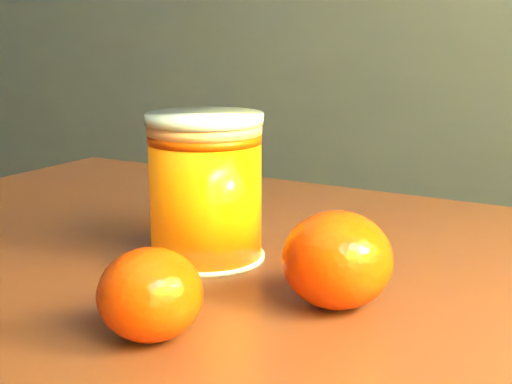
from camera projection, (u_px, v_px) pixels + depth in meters
The scene contains 4 objects.
kitchen_counter at pixel (174, 175), 1.93m from camera, with size 3.15×0.60×0.90m, color #454549.
juice_glass at pixel (206, 188), 0.52m from camera, with size 0.09×0.09×0.11m.
orange_front at pixel (150, 294), 0.39m from camera, with size 0.06×0.06×0.05m, color #F33B04.
orange_back at pixel (337, 260), 0.44m from camera, with size 0.07×0.07×0.06m, color #F33B04.
Camera 1 is at (1.17, -0.05, 0.85)m, focal length 50.00 mm.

